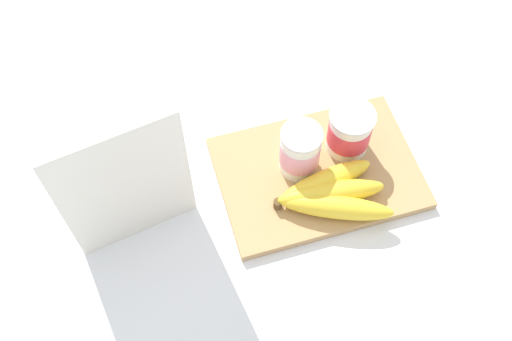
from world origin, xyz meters
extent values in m
plane|color=white|center=(0.00, 0.00, 0.00)|extent=(2.40, 2.40, 0.00)
cube|color=tan|center=(0.00, 0.00, 0.01)|extent=(0.32, 0.23, 0.02)
cube|color=white|center=(-0.30, 0.01, 0.13)|extent=(0.19, 0.09, 0.26)
cylinder|color=white|center=(-0.03, 0.02, 0.06)|extent=(0.06, 0.06, 0.09)
cylinder|color=pink|center=(-0.03, 0.02, 0.06)|extent=(0.06, 0.06, 0.05)
cylinder|color=silver|center=(-0.03, 0.02, 0.11)|extent=(0.07, 0.07, 0.00)
cylinder|color=white|center=(0.06, 0.03, 0.06)|extent=(0.07, 0.07, 0.08)
cylinder|color=#DB384C|center=(0.06, 0.03, 0.06)|extent=(0.07, 0.07, 0.04)
cylinder|color=silver|center=(0.06, 0.03, 0.10)|extent=(0.07, 0.07, 0.00)
ellipsoid|color=yellow|center=(0.00, -0.08, 0.03)|extent=(0.18, 0.10, 0.04)
ellipsoid|color=yellow|center=(0.00, -0.06, 0.04)|extent=(0.17, 0.06, 0.04)
ellipsoid|color=yellow|center=(0.00, -0.03, 0.03)|extent=(0.16, 0.06, 0.04)
cylinder|color=brown|center=(-0.08, -0.05, 0.03)|extent=(0.01, 0.01, 0.02)
camera|label=1|loc=(-0.24, -0.46, 0.88)|focal=43.06mm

